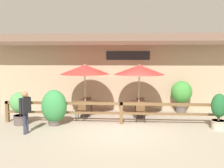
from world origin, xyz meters
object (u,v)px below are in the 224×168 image
object	(u,v)px
chair_near_streetside	(81,109)
chair_middle_streetside	(141,111)
chair_near_wallside	(88,104)
potted_plant_small_flowering	(181,93)
potted_plant_broad_leaf	(219,110)
pedestrian	(25,107)
chair_middle_wallside	(140,104)
patio_umbrella_middle	(139,70)
dining_table_middle	(139,105)
potted_plant_entrance_palm	(54,107)
dining_table_near	(85,104)
potted_plant_tall_tropical	(20,106)
patio_umbrella_near	(85,69)

from	to	relation	value
chair_near_streetside	chair_middle_streetside	world-z (taller)	same
chair_near_wallside	potted_plant_small_flowering	xyz separation A→B (m)	(4.91, 0.46, 0.52)
chair_middle_streetside	potted_plant_broad_leaf	world-z (taller)	potted_plant_broad_leaf
chair_near_streetside	pedestrian	xyz separation A→B (m)	(-1.68, -2.34, 0.56)
chair_middle_streetside	chair_middle_wallside	xyz separation A→B (m)	(0.04, 1.54, 0.00)
chair_near_wallside	patio_umbrella_middle	xyz separation A→B (m)	(2.63, -0.76, 1.82)
chair_middle_wallside	potted_plant_broad_leaf	size ratio (longest dim) A/B	0.59
dining_table_middle	potted_plant_entrance_palm	bearing A→B (deg)	-155.67
dining_table_near	potted_plant_tall_tropical	bearing A→B (deg)	-145.12
potted_plant_small_flowering	potted_plant_tall_tropical	bearing A→B (deg)	-158.66
dining_table_middle	potted_plant_broad_leaf	xyz separation A→B (m)	(3.14, -1.83, 0.16)
potted_plant_entrance_palm	dining_table_middle	bearing A→B (deg)	24.33
dining_table_near	chair_near_streetside	bearing A→B (deg)	-95.67
patio_umbrella_near	potted_plant_entrance_palm	bearing A→B (deg)	-120.82
chair_middle_wallside	potted_plant_small_flowering	world-z (taller)	potted_plant_small_flowering
potted_plant_broad_leaf	potted_plant_entrance_palm	bearing A→B (deg)	178.53
chair_near_streetside	potted_plant_small_flowering	distance (m)	5.33
patio_umbrella_middle	potted_plant_tall_tropical	xyz separation A→B (m)	(-5.15, -1.68, -1.48)
potted_plant_entrance_palm	potted_plant_tall_tropical	bearing A→B (deg)	-179.22
chair_near_wallside	patio_umbrella_middle	distance (m)	3.29
dining_table_near	pedestrian	xyz separation A→B (m)	(-1.75, -3.02, 0.44)
chair_near_wallside	potted_plant_broad_leaf	world-z (taller)	potted_plant_broad_leaf
patio_umbrella_near	dining_table_near	size ratio (longest dim) A/B	2.66
potted_plant_tall_tropical	dining_table_middle	bearing A→B (deg)	18.06
chair_near_streetside	chair_middle_streetside	xyz separation A→B (m)	(2.75, -0.16, 0.00)
patio_umbrella_near	chair_near_streetside	distance (m)	1.95
patio_umbrella_near	potted_plant_tall_tropical	xyz separation A→B (m)	(-2.51, -1.75, -1.48)
potted_plant_tall_tropical	patio_umbrella_near	bearing A→B (deg)	34.88
chair_near_wallside	potted_plant_entrance_palm	bearing A→B (deg)	64.72
chair_middle_streetside	potted_plant_small_flowering	world-z (taller)	potted_plant_small_flowering
chair_middle_streetside	dining_table_near	bearing A→B (deg)	164.30
chair_near_wallside	chair_near_streetside	bearing A→B (deg)	84.96
patio_umbrella_middle	chair_middle_streetside	bearing A→B (deg)	-86.17
chair_near_wallside	potted_plant_tall_tropical	size ratio (longest dim) A/B	0.61
chair_near_streetside	chair_middle_wallside	bearing A→B (deg)	30.99
patio_umbrella_near	potted_plant_entrance_palm	xyz separation A→B (m)	(-1.03, -1.73, -1.52)
patio_umbrella_middle	chair_middle_wallside	world-z (taller)	patio_umbrella_middle
chair_middle_streetside	potted_plant_entrance_palm	bearing A→B (deg)	-164.83
dining_table_middle	potted_plant_tall_tropical	world-z (taller)	potted_plant_tall_tropical
potted_plant_small_flowering	patio_umbrella_near	bearing A→B (deg)	-166.83
pedestrian	potted_plant_tall_tropical	bearing A→B (deg)	48.45
chair_near_streetside	potted_plant_small_flowering	xyz separation A→B (m)	(4.98, 1.84, 0.52)
chair_middle_wallside	chair_middle_streetside	bearing A→B (deg)	80.39
dining_table_middle	potted_plant_tall_tropical	distance (m)	5.42
chair_near_streetside	potted_plant_broad_leaf	bearing A→B (deg)	-7.23
patio_umbrella_near	chair_middle_wallside	world-z (taller)	patio_umbrella_near
potted_plant_broad_leaf	patio_umbrella_near	bearing A→B (deg)	161.72
potted_plant_entrance_palm	potted_plant_tall_tropical	distance (m)	1.48
dining_table_near	chair_middle_wallside	distance (m)	2.81
potted_plant_entrance_palm	potted_plant_small_flowering	bearing A→B (deg)	25.85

